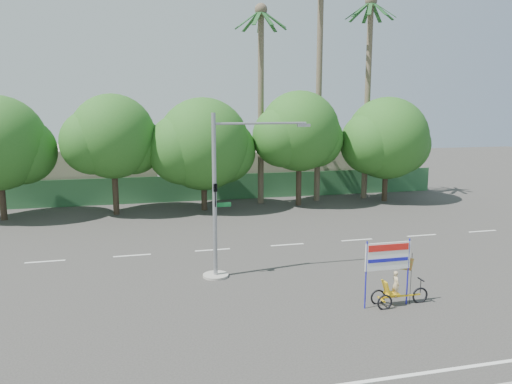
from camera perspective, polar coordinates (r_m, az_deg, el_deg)
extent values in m
plane|color=#33302D|center=(18.84, 5.14, -12.93)|extent=(120.00, 120.00, 0.00)
cube|color=#336B3D|center=(38.84, -5.21, 0.51)|extent=(38.00, 0.08, 2.00)
cube|color=#BDAD96|center=(42.93, -19.49, 2.23)|extent=(12.00, 8.00, 4.00)
cube|color=#BDAD96|center=(44.91, 4.04, 2.83)|extent=(14.00, 8.00, 3.60)
cylinder|color=#473828|center=(35.80, -27.04, -0.10)|extent=(0.40, 0.40, 3.52)
sphere|color=#1F581A|center=(35.49, -25.14, 4.27)|extent=(4.32, 4.32, 4.32)
cylinder|color=#473828|center=(34.84, -15.78, 0.55)|extent=(0.40, 0.40, 3.74)
sphere|color=#1F581A|center=(34.48, -16.05, 6.13)|extent=(5.60, 5.60, 5.60)
sphere|color=#1F581A|center=(34.79, -13.91, 5.27)|extent=(4.03, 4.03, 4.03)
sphere|color=#1F581A|center=(34.32, -18.15, 5.44)|extent=(4.26, 4.26, 4.26)
cylinder|color=#473828|center=(35.18, -5.96, 0.59)|extent=(0.40, 0.40, 3.30)
sphere|color=#1F581A|center=(34.82, -6.05, 5.47)|extent=(6.40, 6.40, 6.40)
sphere|color=#1F581A|center=(35.39, -3.78, 4.72)|extent=(4.61, 4.61, 4.61)
sphere|color=#1F581A|center=(34.43, -8.37, 4.87)|extent=(4.86, 4.86, 4.86)
cylinder|color=#473828|center=(36.74, 4.91, 1.46)|extent=(0.40, 0.40, 3.87)
sphere|color=#1F581A|center=(36.40, 4.99, 6.95)|extent=(5.80, 5.80, 5.80)
sphere|color=#1F581A|center=(37.15, 6.74, 6.02)|extent=(4.18, 4.18, 4.18)
sphere|color=#1F581A|center=(35.78, 3.12, 6.35)|extent=(4.41, 4.41, 4.41)
cylinder|color=#473828|center=(39.57, 14.55, 1.46)|extent=(0.40, 0.40, 3.43)
sphere|color=#1F581A|center=(39.25, 14.74, 5.97)|extent=(6.20, 6.20, 6.20)
sphere|color=#1F581A|center=(40.24, 16.26, 5.20)|extent=(4.46, 4.46, 4.46)
sphere|color=#1F581A|center=(38.41, 13.06, 5.49)|extent=(4.71, 4.71, 4.71)
cylinder|color=#70604C|center=(38.46, 7.20, 11.60)|extent=(0.44, 0.44, 17.00)
cylinder|color=#70604C|center=(40.05, 12.60, 9.94)|extent=(0.44, 0.44, 15.00)
sphere|color=#70604C|center=(40.78, 13.02, 20.53)|extent=(0.90, 0.90, 0.90)
cube|color=#1C4C21|center=(41.08, 14.23, 19.47)|extent=(1.91, 0.28, 1.36)
cube|color=#1C4C21|center=(41.51, 13.53, 19.39)|extent=(1.65, 1.44, 1.36)
cube|color=#1C4C21|center=(41.55, 12.59, 19.42)|extent=(0.61, 1.93, 1.36)
cube|color=#1C4C21|center=(41.18, 11.82, 19.53)|extent=(1.20, 1.80, 1.36)
cube|color=#1C4C21|center=(40.57, 11.58, 19.69)|extent=(1.89, 0.92, 1.36)
cube|color=#1C4C21|center=(40.00, 12.00, 19.82)|extent=(1.89, 0.92, 1.36)
cube|color=#1C4C21|center=(39.74, 12.90, 19.86)|extent=(1.20, 1.80, 1.36)
cube|color=#1C4C21|center=(39.92, 13.84, 19.77)|extent=(0.61, 1.93, 1.36)
cube|color=#1C4C21|center=(40.45, 14.36, 19.62)|extent=(1.65, 1.44, 1.36)
cylinder|color=#70604C|center=(37.07, 0.55, 9.42)|extent=(0.44, 0.44, 14.00)
sphere|color=#70604C|center=(37.67, 0.57, 20.13)|extent=(0.90, 0.90, 0.90)
cube|color=#1C4C21|center=(37.80, 2.03, 19.08)|extent=(1.91, 0.28, 1.36)
cube|color=#1C4C21|center=(38.32, 1.44, 18.95)|extent=(1.65, 1.44, 1.36)
cube|color=#1C4C21|center=(38.49, 0.46, 18.92)|extent=(0.61, 1.93, 1.36)
cube|color=#1C4C21|center=(38.23, -0.47, 18.98)|extent=(1.20, 1.80, 1.36)
cube|color=#1C4C21|center=(37.66, -0.94, 19.12)|extent=(1.89, 0.92, 1.36)
cube|color=#1C4C21|center=(37.04, -0.70, 19.27)|extent=(1.89, 0.92, 1.36)
cube|color=#1C4C21|center=(36.66, 0.15, 19.37)|extent=(1.20, 1.80, 1.36)
cube|color=#1C4C21|center=(36.72, 1.22, 19.35)|extent=(0.61, 1.93, 1.36)
cube|color=#1C4C21|center=(37.17, 1.96, 19.23)|extent=(1.65, 1.44, 1.36)
cylinder|color=gray|center=(21.89, -4.63, -9.48)|extent=(1.10, 1.10, 0.10)
cylinder|color=gray|center=(21.00, -4.76, -0.56)|extent=(0.18, 0.18, 7.00)
cylinder|color=gray|center=(21.07, 0.54, 7.86)|extent=(4.00, 0.10, 0.10)
cube|color=gray|center=(21.63, 5.47, 7.60)|extent=(0.55, 0.20, 0.12)
imported|color=black|center=(20.77, -4.67, -0.40)|extent=(0.16, 0.20, 1.00)
cube|color=#14662D|center=(21.12, -3.81, -1.46)|extent=(0.70, 0.04, 0.18)
torus|color=black|center=(20.00, 18.23, -11.17)|extent=(0.63, 0.08, 0.63)
torus|color=black|center=(19.46, 13.76, -11.60)|extent=(0.59, 0.07, 0.59)
torus|color=black|center=(19.03, 14.50, -12.13)|extent=(0.59, 0.07, 0.59)
cube|color=gold|center=(19.59, 16.23, -11.34)|extent=(1.59, 0.06, 0.06)
cube|color=gold|center=(19.24, 14.13, -11.81)|extent=(0.06, 0.56, 0.05)
cube|color=gold|center=(19.37, 15.27, -11.13)|extent=(0.47, 0.39, 0.06)
cube|color=gold|center=(19.16, 14.64, -10.50)|extent=(0.21, 0.39, 0.51)
cylinder|color=black|center=(19.87, 18.29, -10.16)|extent=(0.03, 0.03, 0.51)
cube|color=black|center=(19.79, 18.33, -9.48)|extent=(0.04, 0.42, 0.04)
imported|color=#CCB284|center=(19.31, 15.69, -10.09)|extent=(0.24, 0.37, 1.01)
cylinder|color=#1918B6|center=(18.62, 12.45, -9.27)|extent=(0.05, 0.05, 2.52)
cylinder|color=#1918B6|center=(19.39, 16.97, -8.69)|extent=(0.05, 0.05, 2.52)
cube|color=white|center=(18.79, 14.85, -7.10)|extent=(1.77, 0.05, 1.03)
cube|color=red|center=(18.68, 14.94, -6.16)|extent=(1.59, 0.02, 0.24)
cube|color=#1918B6|center=(18.81, 14.87, -7.53)|extent=(1.59, 0.02, 0.13)
cylinder|color=black|center=(19.55, 17.28, -9.42)|extent=(0.02, 0.02, 1.96)
cube|color=red|center=(19.20, 16.53, -7.83)|extent=(0.83, 0.02, 0.61)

